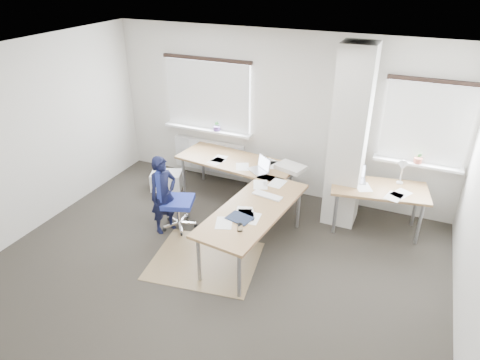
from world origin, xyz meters
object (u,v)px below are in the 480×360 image
at_px(person, 164,195).
at_px(task_chair, 176,211).
at_px(desk_main, 247,184).
at_px(desk_side, 379,190).

bearing_deg(person, task_chair, -15.35).
height_order(desk_main, desk_side, desk_side).
relative_size(desk_side, person, 1.22).
xyz_separation_m(desk_main, task_chair, (-0.95, -0.55, -0.40)).
height_order(desk_side, task_chair, desk_side).
bearing_deg(desk_main, desk_side, 25.41).
bearing_deg(desk_main, task_chair, -143.02).
height_order(task_chair, person, person).
xyz_separation_m(desk_main, person, (-1.07, -0.68, -0.08)).
relative_size(desk_side, task_chair, 1.45).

